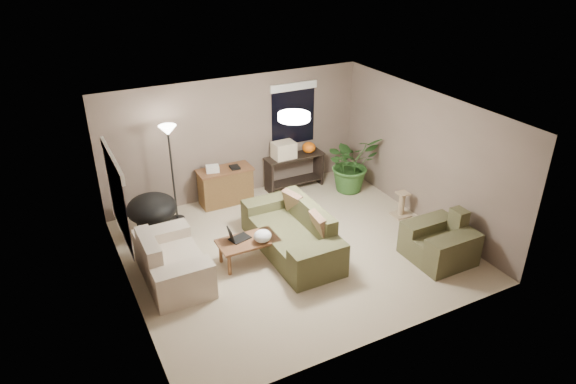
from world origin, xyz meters
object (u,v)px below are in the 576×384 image
floor_lamp (169,142)px  cat_scratching_post (401,206)px  papasan_chair (152,212)px  main_sofa (293,236)px  loveseat (171,263)px  houseplant (351,169)px  desk (226,186)px  console_table (294,169)px  armchair (440,243)px  coffee_table (248,243)px

floor_lamp → cat_scratching_post: size_ratio=3.82×
papasan_chair → main_sofa: bearing=-38.8°
papasan_chair → cat_scratching_post: size_ratio=2.05×
loveseat → floor_lamp: floor_lamp is taller
main_sofa → houseplant: bearing=35.1°
desk → console_table: (1.57, -0.02, 0.06)m
console_table → houseplant: (1.02, -0.64, 0.05)m
floor_lamp → desk: bearing=10.8°
armchair → coffee_table: 3.22m
armchair → cat_scratching_post: (0.37, 1.47, -0.08)m
loveseat → armchair: (4.19, -1.50, 0.00)m
armchair → main_sofa: bearing=147.1°
console_table → houseplant: houseplant is taller
desk → console_table: size_ratio=0.85×
floor_lamp → main_sofa: bearing=-53.3°
armchair → desk: size_ratio=0.91×
coffee_table → loveseat: bearing=175.3°
coffee_table → floor_lamp: size_ratio=0.52×
houseplant → coffee_table: bearing=-153.7°
floor_lamp → houseplant: bearing=-7.0°
armchair → papasan_chair: 5.06m
papasan_chair → cat_scratching_post: papasan_chair is taller
armchair → papasan_chair: armchair is taller
desk → papasan_chair: bearing=-160.3°
coffee_table → papasan_chair: 1.98m
papasan_chair → cat_scratching_post: 4.72m
coffee_table → armchair: bearing=-25.6°
floor_lamp → console_table: bearing=4.0°
loveseat → floor_lamp: 2.34m
desk → floor_lamp: 1.65m
main_sofa → houseplant: (2.20, 1.54, 0.19)m
houseplant → cat_scratching_post: bearing=-79.9°
coffee_table → houseplant: houseplant is taller
loveseat → armchair: same height
armchair → floor_lamp: size_ratio=0.52×
armchair → cat_scratching_post: size_ratio=2.00×
main_sofa → coffee_table: size_ratio=2.20×
desk → floor_lamp: (-1.10, -0.21, 1.22)m
papasan_chair → floor_lamp: bearing=35.1°
main_sofa → houseplant: 2.69m
cat_scratching_post → armchair: bearing=-104.1°
floor_lamp → loveseat: bearing=-108.6°
loveseat → floor_lamp: size_ratio=0.84×
papasan_chair → desk: bearing=19.7°
loveseat → cat_scratching_post: size_ratio=3.20×
console_table → papasan_chair: papasan_chair is taller
armchair → floor_lamp: bearing=136.9°
console_table → houseplant: size_ratio=1.05×
floor_lamp → cat_scratching_post: 4.58m
armchair → desk: armchair is taller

